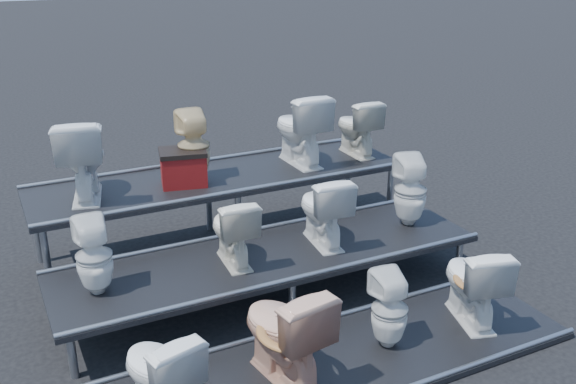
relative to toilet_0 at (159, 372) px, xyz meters
name	(u,v)px	position (x,y,z in m)	size (l,w,h in m)	color
ground	(271,295)	(1.48, 1.30, -0.43)	(80.00, 80.00, 0.00)	black
tier_front	(336,363)	(1.48, 0.00, -0.40)	(4.20, 1.20, 0.06)	black
tier_mid	(270,275)	(1.48, 1.30, -0.20)	(4.20, 1.20, 0.46)	black
tier_back	(223,211)	(1.48, 2.60, 0.00)	(4.20, 1.20, 0.86)	black
toilet_0	(159,372)	(0.00, 0.00, 0.00)	(0.41, 0.72, 0.74)	silver
toilet_1	(284,331)	(0.99, 0.00, 0.06)	(0.47, 0.83, 0.85)	tan
toilet_2	(389,310)	(1.99, 0.00, -0.02)	(0.31, 0.32, 0.69)	silver
toilet_3	(473,282)	(2.89, 0.00, 0.02)	(0.43, 0.76, 0.78)	silver
toilet_4	(94,256)	(-0.17, 1.30, 0.38)	(0.31, 0.32, 0.69)	silver
toilet_5	(233,230)	(1.09, 1.30, 0.37)	(0.37, 0.66, 0.67)	beige
toilet_6	(323,209)	(2.06, 1.30, 0.40)	(0.41, 0.72, 0.74)	silver
toilet_7	(410,190)	(3.13, 1.30, 0.41)	(0.35, 0.35, 0.77)	silver
toilet_8	(82,158)	(0.00, 2.60, 0.85)	(0.47, 0.83, 0.85)	silver
toilet_9	(194,146)	(1.18, 2.60, 0.82)	(0.35, 0.36, 0.78)	#DBBF8A
toilet_10	(300,128)	(2.47, 2.60, 0.86)	(0.47, 0.83, 0.85)	silver
toilet_11	(357,127)	(3.26, 2.60, 0.78)	(0.39, 0.68, 0.70)	beige
red_crate	(183,169)	(1.02, 2.52, 0.60)	(0.47, 0.38, 0.34)	maroon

